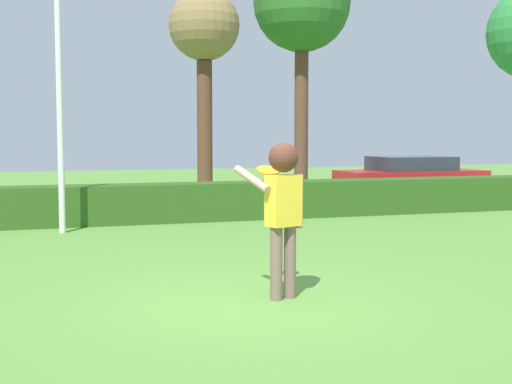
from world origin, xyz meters
name	(u,v)px	position (x,y,z in m)	size (l,w,h in m)	color
ground_plane	(255,303)	(0.00, 0.00, 0.00)	(60.00, 60.00, 0.00)	#5C913A
person	(283,199)	(0.37, 0.11, 1.14)	(0.72, 0.66, 1.79)	#785E54
frisbee	(268,170)	(0.37, 0.63, 1.45)	(0.27, 0.27, 0.11)	orange
lamppost	(58,25)	(-1.77, 6.49, 3.91)	(0.24, 0.24, 7.18)	silver
hedge_row	(145,203)	(0.00, 7.59, 0.41)	(20.65, 0.90, 0.82)	#2D551B
parked_car_red	(411,176)	(8.11, 10.43, 0.69)	(4.20, 1.81, 1.25)	#B21E1E
bare_elm_tree	(204,34)	(2.47, 12.23, 4.71)	(2.01, 2.01, 5.96)	brown
maple_tree	(302,6)	(5.66, 12.82, 5.75)	(2.96, 2.96, 7.34)	brown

